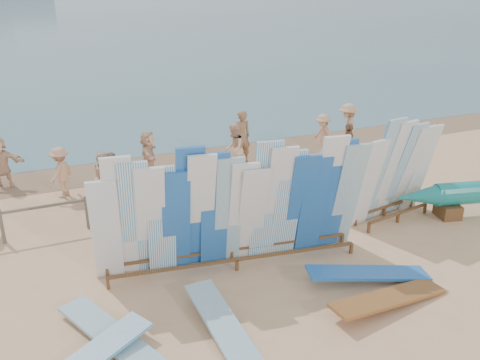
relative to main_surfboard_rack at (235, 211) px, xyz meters
name	(u,v)px	position (x,y,z in m)	size (l,w,h in m)	color
ground	(200,268)	(-0.79, 0.16, -1.35)	(160.00, 160.00, 0.00)	#DDAC7F
ocean	(24,5)	(-0.79, 128.16, -1.35)	(320.00, 240.00, 0.02)	slate
wet_sand_strip	(131,166)	(-0.79, 7.36, -1.35)	(40.00, 2.60, 0.01)	#88684D
fence	(163,194)	(-0.79, 3.16, -0.72)	(12.08, 0.08, 0.90)	#68604F
main_surfboard_rack	(235,211)	(0.00, 0.00, 0.00)	(6.02, 1.58, 2.99)	brown
side_surfboard_rack	(396,174)	(4.74, 0.49, -0.03)	(2.64, 1.10, 2.95)	brown
vendor_table	(301,213)	(2.36, 1.18, -1.00)	(0.91, 0.77, 1.03)	brown
flat_board_d	(368,281)	(2.37, -1.73, -1.35)	(0.56, 2.70, 0.07)	blue
flat_board_a	(113,341)	(-3.01, -1.54, -1.35)	(0.56, 2.70, 0.07)	#7EB3CA
flat_board_c	(388,305)	(2.21, -2.62, -1.35)	(0.56, 2.70, 0.07)	#9B5F2A
flat_board_b	(225,336)	(-1.11, -2.20, -1.35)	(0.56, 2.70, 0.07)	#7EB3CA
beach_chair_left	(200,192)	(0.46, 3.68, -1.09)	(0.56, 0.58, 0.87)	red
beach_chair_right	(168,190)	(-0.35, 4.21, -1.09)	(0.75, 0.77, 0.90)	red
stroller	(236,182)	(1.60, 3.70, -0.96)	(0.68, 0.82, 0.96)	red
beachgoer_4	(113,182)	(-1.94, 4.04, -0.51)	(0.98, 0.42, 1.68)	#8C6042
beachgoer_11	(1,162)	(-4.79, 7.13, -0.55)	(1.48, 0.48, 1.60)	beige
beachgoer_9	(323,135)	(5.81, 5.71, -0.57)	(1.01, 0.42, 1.56)	tan
beachgoer_5	(148,155)	(-0.47, 6.00, -0.55)	(1.48, 0.48, 1.59)	beige
beachgoer_extra_0	(347,129)	(6.74, 5.55, -0.40)	(1.22, 0.50, 1.89)	tan
beachgoer_7	(241,137)	(2.85, 6.22, -0.41)	(0.69, 0.38, 1.88)	#8C6042
beachgoer_2	(105,178)	(-2.06, 4.64, -0.58)	(0.74, 0.36, 1.53)	beige
beachgoer_8	(234,149)	(2.22, 5.37, -0.51)	(0.82, 0.39, 1.68)	beige
beachgoer_10	(348,146)	(5.87, 4.23, -0.55)	(0.94, 0.41, 1.60)	#8C6042
beachgoer_3	(61,172)	(-3.18, 5.58, -0.58)	(0.99, 0.41, 1.53)	tan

